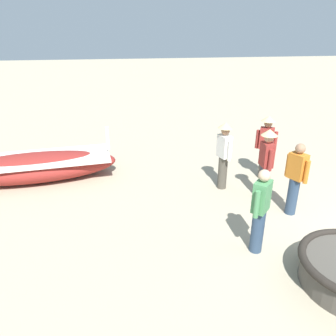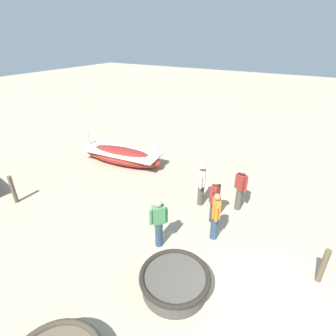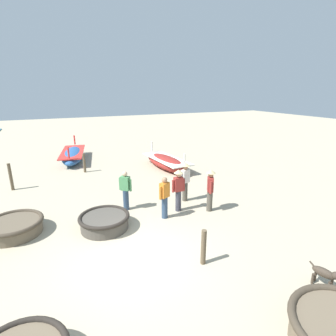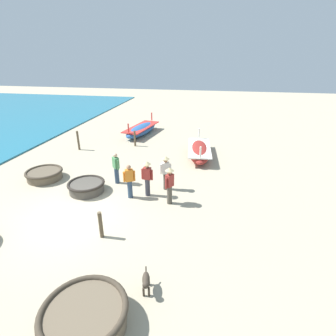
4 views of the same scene
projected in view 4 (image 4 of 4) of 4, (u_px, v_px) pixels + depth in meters
The scene contains 15 objects.
ground_plane at pixel (74, 216), 10.41m from camera, with size 80.00×80.00×0.00m, color tan.
coracle_tilted at pixel (85, 317), 6.03m from camera, with size 2.04×2.04×0.64m.
coracle_center at pixel (87, 186), 12.13m from camera, with size 1.70×1.70×0.50m.
coracle_far_left at pixel (44, 174), 13.37m from camera, with size 1.82×1.82×0.48m.
long_boat_red_hull at pixel (141, 130), 20.82m from camera, with size 2.06×4.64×1.34m.
long_boat_white_hull at pixel (199, 151), 16.30m from camera, with size 1.72×4.26×1.29m.
fisherman_standing_right at pixel (166, 171), 12.11m from camera, with size 0.51×0.36×1.67m.
fisherman_by_coracle at pixel (116, 167), 12.74m from camera, with size 0.41×0.39×1.57m.
fisherman_hauling at pixel (147, 176), 11.55m from camera, with size 0.53×0.36×1.67m.
fisherman_standing_left at pixel (129, 181), 11.43m from camera, with size 0.49×0.34×1.57m.
fisherman_with_hat at pixel (170, 183), 10.91m from camera, with size 0.36×0.47×1.67m.
dog at pixel (146, 281), 6.95m from camera, with size 0.33×0.67×0.55m.
mooring_post_shoreline at pixel (135, 139), 18.10m from camera, with size 0.14×0.14×1.08m, color brown.
mooring_post_inland at pixel (101, 225), 9.02m from camera, with size 0.14×0.14×1.01m, color brown.
mooring_post_mid_beach at pixel (78, 140), 17.35m from camera, with size 0.14×0.14×1.29m, color brown.
Camera 4 is at (5.28, -7.94, 5.91)m, focal length 28.00 mm.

